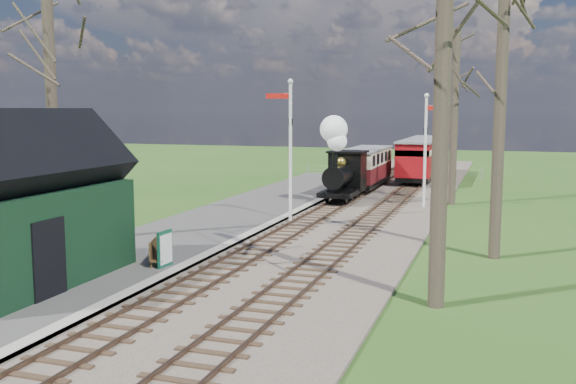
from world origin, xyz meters
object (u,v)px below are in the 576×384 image
locomotive (342,165)px  bench (157,252)px  coach (366,166)px  station_shed (26,208)px  person (64,262)px  semaphore_near (289,140)px  red_carriage_b (427,155)px  sign_board (165,249)px  semaphore_far (427,142)px  red_carriage_a (417,160)px

locomotive → bench: locomotive is taller
locomotive → bench: (-2.05, -15.43, -1.49)m
coach → station_shed: bearing=-99.9°
station_shed → locomotive: bearing=76.9°
station_shed → person: (1.31, -0.17, -1.36)m
station_shed → person: 1.90m
semaphore_near → red_carriage_b: size_ratio=1.13×
locomotive → red_carriage_b: (2.61, 15.51, -0.45)m
sign_board → bench: sign_board is taller
semaphore_far → bench: (-6.44, -14.98, -2.79)m
red_carriage_a → sign_board: size_ratio=5.02×
bench → semaphore_near: bearing=81.8°
semaphore_near → semaphore_far: size_ratio=1.09×
person → semaphore_near: bearing=9.9°
semaphore_near → locomotive: size_ratio=1.40×
locomotive → station_shed: bearing=-103.1°
station_shed → red_carriage_b: bearing=78.5°
coach → sign_board: 21.82m
sign_board → bench: bearing=149.9°
semaphore_far → locomotive: 4.60m
red_carriage_a → red_carriage_b: (0.00, 5.50, 0.00)m
person → locomotive: bearing=11.1°
station_shed → person: size_ratio=4.48×
red_carriage_b → bench: 31.31m
coach → red_carriage_b: (2.60, 9.44, 0.10)m
semaphore_far → locomotive: (-4.39, 0.45, -1.30)m
sign_board → person: person is taller
station_shed → red_carriage_a: (6.90, 28.46, -0.66)m
sign_board → bench: 0.54m
semaphore_near → red_carriage_a: semaphore_near is taller
red_carriage_a → sign_board: bearing=-99.3°
bench → red_carriage_a: bearing=79.6°
red_carriage_a → sign_board: red_carriage_a is taller
locomotive → sign_board: locomotive is taller
red_carriage_b → bench: red_carriage_b is taller
semaphore_near → bench: size_ratio=4.42×
station_shed → red_carriage_b: size_ratio=1.14×
red_carriage_b → person: (-5.59, -34.14, -0.70)m
locomotive → sign_board: bearing=-95.9°
semaphore_near → red_carriage_a: 16.92m
semaphore_far → coach: semaphore_far is taller
semaphore_near → sign_board: size_ratio=5.65×
semaphore_far → red_carriage_b: semaphore_far is taller
coach → bench: bearing=-95.5°
coach → red_carriage_a: 4.72m
semaphore_near → sign_board: (-0.86, -9.24, -2.87)m
red_carriage_a → semaphore_near: bearing=-101.6°
station_shed → sign_board: (2.67, 2.77, -1.52)m
semaphore_near → semaphore_far: semaphore_near is taller
red_carriage_a → bench: (-4.67, -25.44, -1.04)m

